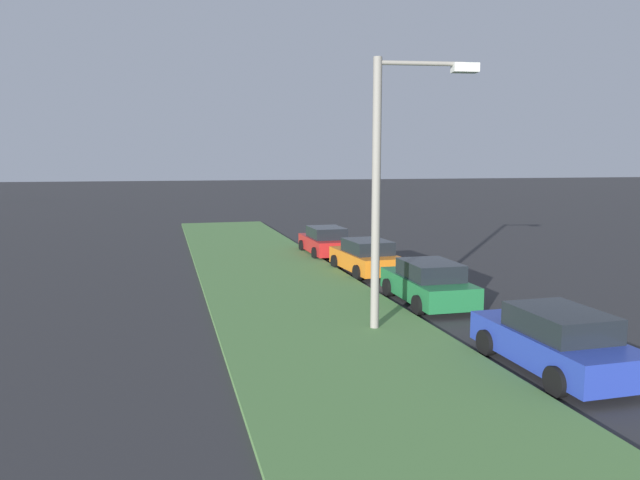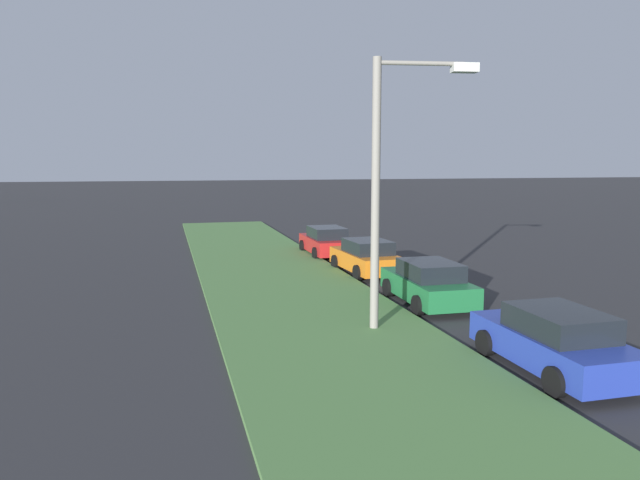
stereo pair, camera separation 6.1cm
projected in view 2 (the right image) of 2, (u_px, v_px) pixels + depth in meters
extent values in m
cube|color=#517F42|center=(324.00, 328.00, 16.75)|extent=(60.00, 6.00, 0.12)
cube|color=#23389E|center=(552.00, 347.00, 13.43)|extent=(4.30, 1.80, 0.70)
cube|color=black|center=(560.00, 322.00, 13.15)|extent=(2.20, 1.60, 0.55)
cylinder|color=black|center=(486.00, 343.00, 14.53)|extent=(0.64, 0.22, 0.64)
cylinder|color=black|center=(549.00, 337.00, 14.98)|extent=(0.64, 0.22, 0.64)
cylinder|color=black|center=(555.00, 382.00, 11.94)|extent=(0.64, 0.22, 0.64)
cylinder|color=black|center=(630.00, 374.00, 12.39)|extent=(0.64, 0.22, 0.64)
cube|color=#1E6B38|center=(427.00, 287.00, 19.79)|extent=(4.34, 1.90, 0.70)
cube|color=black|center=(430.00, 270.00, 19.52)|extent=(2.24, 1.65, 0.55)
cylinder|color=black|center=(388.00, 288.00, 20.92)|extent=(0.64, 0.23, 0.64)
cylinder|color=black|center=(435.00, 285.00, 21.34)|extent=(0.64, 0.23, 0.64)
cylinder|color=black|center=(418.00, 305.00, 18.32)|extent=(0.64, 0.23, 0.64)
cylinder|color=black|center=(471.00, 302.00, 18.73)|extent=(0.64, 0.23, 0.64)
cube|color=orange|center=(366.00, 260.00, 25.21)|extent=(4.39, 2.03, 0.70)
cube|color=black|center=(368.00, 246.00, 24.94)|extent=(2.28, 1.72, 0.55)
cylinder|color=black|center=(335.00, 262.00, 26.24)|extent=(0.65, 0.25, 0.64)
cylinder|color=black|center=(373.00, 260.00, 26.79)|extent=(0.65, 0.25, 0.64)
cylinder|color=black|center=(358.00, 273.00, 23.69)|extent=(0.65, 0.25, 0.64)
cylinder|color=black|center=(399.00, 270.00, 24.24)|extent=(0.65, 0.25, 0.64)
cube|color=red|center=(326.00, 244.00, 30.14)|extent=(4.31, 1.83, 0.70)
cube|color=black|center=(327.00, 233.00, 29.87)|extent=(2.21, 1.62, 0.55)
cylinder|color=black|center=(303.00, 246.00, 31.23)|extent=(0.64, 0.22, 0.64)
cylinder|color=black|center=(335.00, 245.00, 31.70)|extent=(0.64, 0.22, 0.64)
cylinder|color=black|center=(316.00, 254.00, 28.65)|extent=(0.64, 0.22, 0.64)
cylinder|color=black|center=(351.00, 252.00, 29.11)|extent=(0.64, 0.22, 0.64)
cylinder|color=gray|center=(376.00, 198.00, 16.13)|extent=(0.24, 0.24, 7.50)
cylinder|color=gray|center=(421.00, 63.00, 15.78)|extent=(0.48, 2.39, 0.12)
cube|color=silver|center=(465.00, 68.00, 15.92)|extent=(0.46, 0.75, 0.24)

